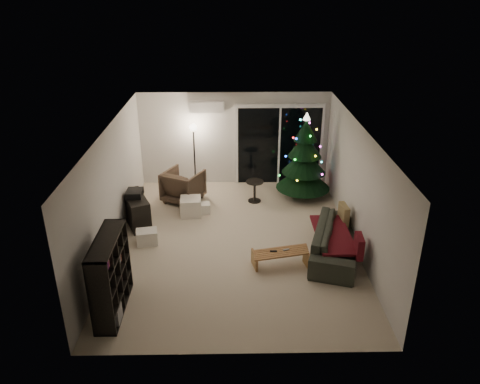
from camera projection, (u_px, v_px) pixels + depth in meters
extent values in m
plane|color=beige|center=(236.00, 242.00, 9.99)|extent=(6.50, 6.50, 0.00)
plane|color=white|center=(235.00, 130.00, 8.94)|extent=(6.50, 6.50, 0.00)
cube|color=silver|center=(234.00, 139.00, 12.42)|extent=(5.00, 0.02, 2.50)
cube|color=silver|center=(237.00, 285.00, 6.51)|extent=(5.00, 0.02, 2.50)
cube|color=silver|center=(112.00, 190.00, 9.43)|extent=(0.02, 6.50, 2.50)
cube|color=silver|center=(358.00, 188.00, 9.51)|extent=(0.02, 6.50, 2.50)
cube|color=black|center=(279.00, 146.00, 12.50)|extent=(2.20, 0.02, 2.10)
cube|color=white|center=(207.00, 107.00, 11.92)|extent=(0.90, 0.22, 0.28)
cube|color=#3F3833|center=(276.00, 176.00, 13.44)|extent=(2.60, 1.00, 0.10)
cube|color=white|center=(275.00, 154.00, 13.57)|extent=(2.20, 0.06, 1.00)
cube|color=black|center=(136.00, 210.00, 10.62)|extent=(0.83, 1.18, 0.69)
cube|color=black|center=(135.00, 193.00, 10.44)|extent=(0.35, 0.41, 0.15)
imported|color=brown|center=(183.00, 186.00, 11.71)|extent=(1.17, 1.18, 0.81)
cube|color=#F5E6CA|center=(191.00, 207.00, 11.07)|extent=(0.50, 0.50, 0.43)
cube|color=white|center=(147.00, 237.00, 9.89)|extent=(0.49, 0.41, 0.31)
cube|color=white|center=(202.00, 208.00, 11.19)|extent=(0.39, 0.31, 0.25)
cylinder|color=black|center=(255.00, 191.00, 11.73)|extent=(0.46, 0.46, 0.55)
cylinder|color=black|center=(195.00, 158.00, 12.20)|extent=(0.27, 0.27, 1.72)
imported|color=#383D32|center=(337.00, 241.00, 9.43)|extent=(1.47, 2.35, 0.64)
cube|color=maroon|center=(333.00, 234.00, 9.37)|extent=(0.69, 1.58, 0.05)
cube|color=#97854D|center=(344.00, 214.00, 9.92)|extent=(0.16, 0.43, 0.42)
cube|color=maroon|center=(359.00, 246.00, 8.74)|extent=(0.16, 0.43, 0.42)
cube|color=black|center=(273.00, 251.00, 9.01)|extent=(0.14, 0.04, 0.02)
cube|color=slate|center=(286.00, 250.00, 9.06)|extent=(0.13, 0.08, 0.02)
cone|color=black|center=(304.00, 156.00, 11.64)|extent=(1.60, 1.60, 2.22)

